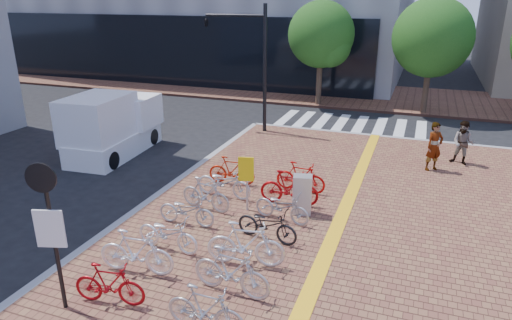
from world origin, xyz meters
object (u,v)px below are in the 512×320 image
at_px(bike_5, 224,182).
at_px(pedestrian_b, 463,143).
at_px(bike_9, 246,244).
at_px(utility_box, 302,195).
at_px(notice_sign, 49,220).
at_px(traffic_light_pole, 238,44).
at_px(box_truck, 112,126).
at_px(bike_4, 206,194).
at_px(bike_3, 187,210).
at_px(bike_2, 168,233).
at_px(bike_8, 231,271).
at_px(yellow_sign, 247,174).
at_px(bike_7, 205,310).
at_px(bike_10, 267,224).
at_px(pedestrian_a, 434,147).
at_px(bike_13, 301,177).
at_px(bike_1, 136,252).
at_px(bike_11, 282,206).
at_px(bike_0, 109,284).
at_px(bike_6, 232,170).
at_px(bike_12, 289,188).

xyz_separation_m(bike_5, pedestrian_b, (7.37, 5.95, 0.36)).
height_order(bike_9, pedestrian_b, pedestrian_b).
bearing_deg(utility_box, notice_sign, -120.44).
xyz_separation_m(bike_9, traffic_light_pole, (-4.74, 11.15, 3.46)).
bearing_deg(box_truck, bike_4, -31.29).
relative_size(bike_3, bike_4, 1.00).
xyz_separation_m(bike_2, bike_5, (0.02, 3.50, 0.03)).
relative_size(bike_8, yellow_sign, 1.08).
height_order(bike_8, notice_sign, notice_sign).
distance_m(bike_4, bike_5, 1.08).
bearing_deg(bike_9, traffic_light_pole, 13.10).
xyz_separation_m(bike_7, box_truck, (-8.42, 8.52, 0.59)).
height_order(bike_10, pedestrian_a, pedestrian_a).
distance_m(bike_3, bike_5, 2.13).
xyz_separation_m(bike_2, bike_13, (2.23, 4.76, 0.04)).
relative_size(bike_1, bike_11, 1.07).
height_order(bike_0, bike_3, bike_0).
distance_m(bike_5, bike_6, 1.09).
height_order(bike_8, box_truck, box_truck).
relative_size(yellow_sign, notice_sign, 0.53).
relative_size(bike_6, pedestrian_b, 0.97).
distance_m(bike_7, utility_box, 5.64).
bearing_deg(bike_10, bike_2, 129.92).
bearing_deg(bike_4, bike_12, -52.56).
bearing_deg(bike_8, bike_3, 49.51).
xyz_separation_m(bike_6, bike_11, (2.45, -2.04, -0.04)).
bearing_deg(box_truck, pedestrian_a, 10.34).
xyz_separation_m(bike_3, bike_7, (2.45, -3.79, 0.05)).
distance_m(bike_7, bike_8, 1.27).
bearing_deg(bike_5, bike_12, -82.34).
height_order(pedestrian_b, yellow_sign, yellow_sign).
bearing_deg(bike_13, pedestrian_a, -44.43).
distance_m(bike_6, notice_sign, 7.59).
xyz_separation_m(bike_0, yellow_sign, (1.10, 5.15, 0.72)).
relative_size(bike_6, utility_box, 1.37).
bearing_deg(bike_10, bike_3, 97.88).
distance_m(bike_9, notice_sign, 4.38).
bearing_deg(bike_10, pedestrian_b, -23.72).
distance_m(bike_5, yellow_sign, 1.44).
xyz_separation_m(utility_box, notice_sign, (-3.54, -6.03, 1.46)).
bearing_deg(box_truck, bike_12, -16.30).
relative_size(bike_0, pedestrian_b, 0.93).
height_order(bike_7, utility_box, utility_box).
relative_size(bike_1, bike_2, 1.04).
relative_size(bike_11, notice_sign, 0.53).
bearing_deg(pedestrian_a, utility_box, -163.21).
height_order(bike_0, bike_12, bike_12).
bearing_deg(bike_9, bike_4, 33.05).
xyz_separation_m(bike_8, notice_sign, (-3.11, -1.68, 1.50)).
bearing_deg(bike_1, bike_3, -5.69).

